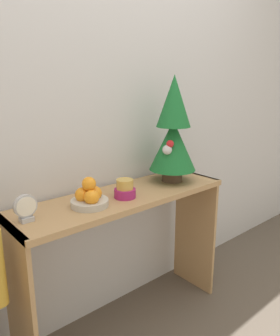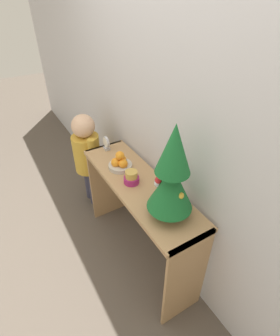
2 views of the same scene
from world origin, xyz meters
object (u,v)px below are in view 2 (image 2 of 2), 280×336
at_px(desk_clock, 106,143).
at_px(child_figure, 87,152).
at_px(fruit_bowl, 120,163).
at_px(mini_tree, 172,176).
at_px(singing_bowl, 131,178).

height_order(desk_clock, child_figure, child_figure).
distance_m(fruit_bowl, desk_clock, 0.30).
height_order(fruit_bowl, child_figure, child_figure).
height_order(mini_tree, singing_bowl, mini_tree).
xyz_separation_m(fruit_bowl, singing_bowl, (0.20, -0.02, -0.00)).
xyz_separation_m(singing_bowl, child_figure, (-0.82, -0.03, -0.23)).
xyz_separation_m(mini_tree, child_figure, (-1.20, -0.07, -0.48)).
bearing_deg(mini_tree, child_figure, -176.44).
bearing_deg(child_figure, mini_tree, 3.56).
bearing_deg(desk_clock, mini_tree, 0.18).
bearing_deg(singing_bowl, fruit_bowl, 175.59).
height_order(fruit_bowl, desk_clock, fruit_bowl).
height_order(mini_tree, desk_clock, mini_tree).
distance_m(singing_bowl, child_figure, 0.85).
bearing_deg(mini_tree, singing_bowl, -173.88).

